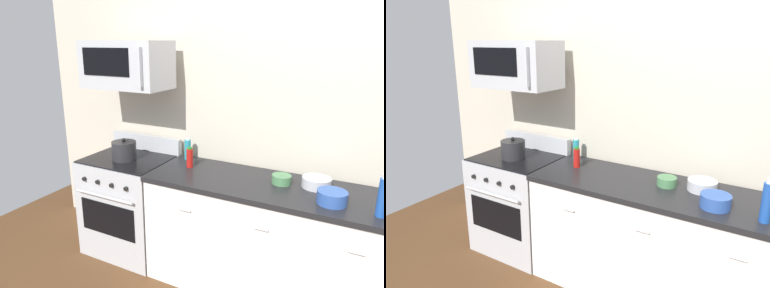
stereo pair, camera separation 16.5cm
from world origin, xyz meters
The scene contains 11 objects.
back_wall centered at (0.00, 0.41, 1.35)m, with size 5.66×0.10×2.70m, color beige.
counter_unit centered at (0.00, 0.00, 0.46)m, with size 2.57×0.66×0.92m.
range_oven centered at (-1.66, 0.00, 0.47)m, with size 0.76×0.69×1.07m.
microwave centered at (-1.66, 0.05, 1.75)m, with size 0.74×0.44×0.40m.
bottle_soda_blue centered at (0.39, -0.17, 1.05)m, with size 0.06×0.06×0.27m.
bottle_dish_soap centered at (-1.17, 0.23, 1.01)m, with size 0.06×0.06×0.20m.
bottle_hot_sauce_red centered at (-1.05, 0.06, 1.00)m, with size 0.06×0.06×0.17m.
bowl_green_glaze centered at (-0.27, 0.06, 0.95)m, with size 0.14×0.14×0.07m.
bowl_steel_prep centered at (-0.03, 0.11, 0.96)m, with size 0.21×0.21×0.08m.
bowl_blue_mixing centered at (0.10, -0.12, 0.97)m, with size 0.19×0.19×0.09m.
stockpot centered at (-1.66, -0.05, 1.01)m, with size 0.22×0.22×0.20m.
Camera 2 is at (0.45, -2.34, 1.95)m, focal length 33.19 mm.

